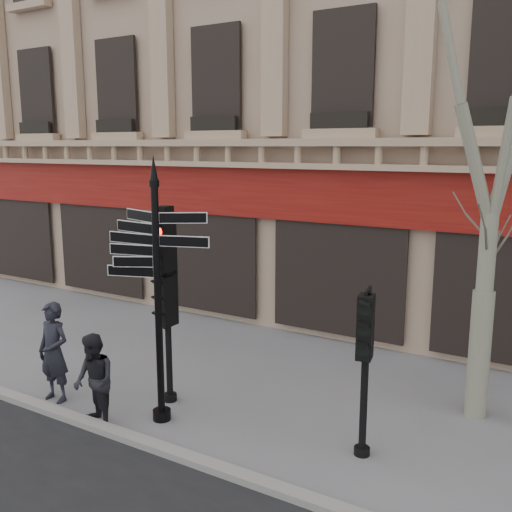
# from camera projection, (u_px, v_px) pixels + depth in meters

# --- Properties ---
(ground) EXTENTS (80.00, 80.00, 0.00)m
(ground) POSITION_uv_depth(u_px,v_px,m) (226.00, 421.00, 10.05)
(ground) COLOR slate
(ground) RESTS_ON ground
(kerb) EXTENTS (80.00, 0.25, 0.12)m
(kerb) POSITION_uv_depth(u_px,v_px,m) (175.00, 454.00, 8.86)
(kerb) COLOR gray
(kerb) RESTS_ON ground
(building) EXTENTS (28.00, 15.52, 18.00)m
(building) POSITION_uv_depth(u_px,v_px,m) (434.00, 16.00, 18.85)
(building) COLOR #A1836B
(building) RESTS_ON ground
(fingerpost) EXTENTS (2.20, 2.20, 4.63)m
(fingerpost) POSITION_uv_depth(u_px,v_px,m) (156.00, 247.00, 9.51)
(fingerpost) COLOR black
(fingerpost) RESTS_ON ground
(traffic_signal_main) EXTENTS (0.41, 0.30, 3.71)m
(traffic_signal_main) POSITION_uv_depth(u_px,v_px,m) (167.00, 281.00, 10.41)
(traffic_signal_main) COLOR black
(traffic_signal_main) RESTS_ON ground
(traffic_signal_secondary) EXTENTS (0.49, 0.39, 2.60)m
(traffic_signal_secondary) POSITION_uv_depth(u_px,v_px,m) (366.00, 345.00, 8.60)
(traffic_signal_secondary) COLOR black
(traffic_signal_secondary) RESTS_ON ground
(plane_tree) EXTENTS (3.35, 3.35, 8.90)m
(plane_tree) POSITION_uv_depth(u_px,v_px,m) (503.00, 52.00, 9.09)
(plane_tree) COLOR gray
(plane_tree) RESTS_ON ground
(pedestrian_a) EXTENTS (0.71, 0.48, 1.91)m
(pedestrian_a) POSITION_uv_depth(u_px,v_px,m) (54.00, 352.00, 10.71)
(pedestrian_a) COLOR black
(pedestrian_a) RESTS_ON ground
(pedestrian_b) EXTENTS (0.97, 0.87, 1.64)m
(pedestrian_b) POSITION_uv_depth(u_px,v_px,m) (94.00, 381.00, 9.72)
(pedestrian_b) COLOR black
(pedestrian_b) RESTS_ON ground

